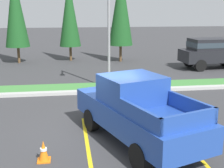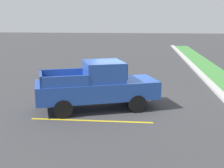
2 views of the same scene
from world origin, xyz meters
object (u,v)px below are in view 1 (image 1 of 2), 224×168
at_px(street_light, 109,20).
at_px(cypress_tree_center, 69,12).
at_px(suv_distant, 213,51).
at_px(cypress_tree_left_inner, 15,8).
at_px(cypress_tree_right_inner, 121,6).
at_px(traffic_cone, 44,151).
at_px(pickup_truck_main, 136,110).

distance_m(street_light, cypress_tree_center, 9.66).
xyz_separation_m(suv_distant, cypress_tree_center, (-9.81, 4.82, 2.59)).
distance_m(cypress_tree_left_inner, cypress_tree_center, 4.04).
xyz_separation_m(suv_distant, cypress_tree_left_inner, (-13.80, 4.26, 2.87)).
relative_size(street_light, cypress_tree_right_inner, 0.84).
distance_m(cypress_tree_right_inner, traffic_cone, 17.25).
bearing_deg(pickup_truck_main, cypress_tree_right_inner, 81.96).
height_order(pickup_truck_main, traffic_cone, pickup_truck_main).
distance_m(pickup_truck_main, cypress_tree_left_inner, 16.91).
xyz_separation_m(suv_distant, cypress_tree_right_inner, (-5.89, 3.81, 3.03)).
height_order(street_light, cypress_tree_right_inner, cypress_tree_right_inner).
bearing_deg(pickup_truck_main, traffic_cone, -162.15).
xyz_separation_m(pickup_truck_main, street_light, (0.08, 6.68, 2.53)).
bearing_deg(cypress_tree_center, street_light, -78.89).
bearing_deg(cypress_tree_right_inner, pickup_truck_main, -98.04).
distance_m(street_light, cypress_tree_right_inner, 8.74).
distance_m(pickup_truck_main, street_light, 7.14).
height_order(street_light, cypress_tree_center, cypress_tree_center).
height_order(cypress_tree_center, traffic_cone, cypress_tree_center).
relative_size(pickup_truck_main, suv_distant, 1.18).
relative_size(pickup_truck_main, cypress_tree_left_inner, 0.80).
xyz_separation_m(cypress_tree_right_inner, traffic_cone, (-4.93, -16.05, -3.98)).
bearing_deg(cypress_tree_center, cypress_tree_right_inner, -14.42).
height_order(pickup_truck_main, cypress_tree_left_inner, cypress_tree_left_inner).
bearing_deg(street_light, pickup_truck_main, -90.71).
relative_size(street_light, traffic_cone, 10.13).
bearing_deg(cypress_tree_center, traffic_cone, -93.41).
bearing_deg(cypress_tree_left_inner, pickup_truck_main, -69.70).
height_order(suv_distant, traffic_cone, suv_distant).
xyz_separation_m(street_light, cypress_tree_left_inner, (-5.85, 8.92, 0.53)).
bearing_deg(street_light, traffic_cone, -110.80).
height_order(street_light, traffic_cone, street_light).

